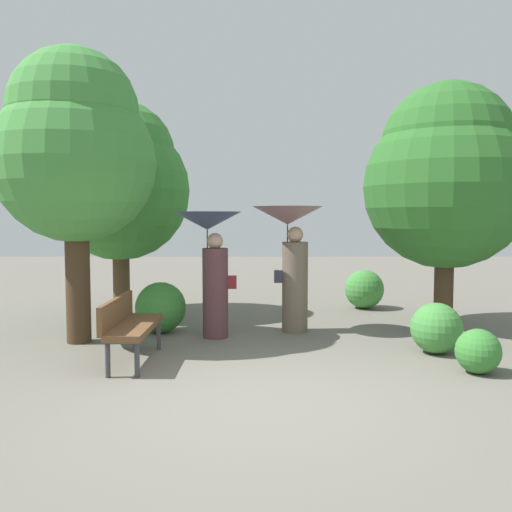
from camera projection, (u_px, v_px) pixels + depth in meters
name	position (u px, v px, depth m)	size (l,w,h in m)	color
ground_plane	(258.00, 400.00, 5.58)	(40.00, 40.00, 0.00)	#6B665B
person_left	(211.00, 251.00, 8.39)	(1.05, 1.05, 1.94)	#563338
person_right	(291.00, 245.00, 8.80)	(1.13, 1.13, 2.03)	#6B5B4C
park_bench	(129.00, 323.00, 6.99)	(0.51, 1.51, 0.83)	#38383D
tree_near_left	(120.00, 180.00, 10.29)	(2.63, 2.63, 4.04)	#4C3823
tree_near_right	(446.00, 174.00, 9.06)	(2.72, 2.72, 4.08)	#42301E
tree_mid_left	(75.00, 147.00, 7.95)	(2.34, 2.34, 4.30)	#42301E
bush_path_left	(364.00, 289.00, 11.12)	(0.79, 0.79, 0.79)	#428C3D
bush_path_right	(161.00, 307.00, 8.80)	(0.82, 0.82, 0.82)	#387F33
bush_behind_bench	(478.00, 351.00, 6.51)	(0.53, 0.53, 0.53)	#387F33
bush_far_side	(436.00, 328.00, 7.47)	(0.69, 0.69, 0.69)	#428C3D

